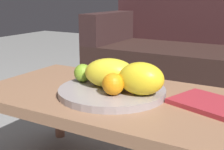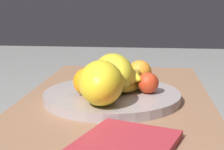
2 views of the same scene
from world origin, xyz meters
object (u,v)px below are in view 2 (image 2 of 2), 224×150
coffee_table (114,119)px  fruit_bowl (112,96)px  magazine (121,149)px  orange_front (87,82)px  melon_large_front (114,73)px  apple_left (122,70)px  banana_bunch (131,80)px  orange_left (140,72)px  melon_smaller_beside (101,83)px  apple_front (148,83)px

coffee_table → fruit_bowl: bearing=-166.4°
coffee_table → magazine: 0.31m
coffee_table → orange_front: 0.13m
fruit_bowl → melon_large_front: melon_large_front is taller
apple_left → banana_bunch: bearing=17.5°
melon_large_front → magazine: melon_large_front is taller
fruit_bowl → orange_front: 0.09m
orange_left → banana_bunch: 0.08m
fruit_bowl → orange_front: (0.04, -0.07, 0.05)m
melon_smaller_beside → banana_bunch: (-0.15, 0.07, -0.03)m
banana_bunch → magazine: (0.38, 0.00, -0.05)m
apple_front → magazine: 0.35m
banana_bunch → apple_front: bearing=58.0°
melon_smaller_beside → orange_front: (-0.08, -0.05, -0.02)m
orange_front → magazine: size_ratio=0.31×
fruit_bowl → melon_large_front: size_ratio=2.10×
melon_large_front → banana_bunch: 0.06m
apple_front → coffee_table: bearing=-67.8°
apple_left → orange_left: bearing=57.7°
melon_large_front → apple_left: size_ratio=2.66×
apple_left → banana_bunch: (0.12, 0.04, -0.00)m
apple_front → melon_smaller_beside: bearing=-44.8°
fruit_bowl → orange_left: size_ratio=5.23×
coffee_table → melon_smaller_beside: bearing=-16.8°
apple_front → fruit_bowl: bearing=-92.4°
orange_left → apple_front: (0.11, 0.03, -0.01)m
melon_large_front → orange_left: size_ratio=2.49×
coffee_table → melon_large_front: bearing=-173.2°
apple_front → banana_bunch: same height
orange_front → apple_front: size_ratio=1.27×
magazine → apple_left: bearing=-156.7°
banana_bunch → apple_left: bearing=-162.5°
banana_bunch → magazine: bearing=0.2°
coffee_table → apple_front: bearing=112.2°
melon_large_front → orange_front: 0.09m
coffee_table → orange_front: (-0.00, -0.08, 0.11)m
melon_large_front → melon_smaller_beside: melon_smaller_beside is taller
apple_left → magazine: 0.50m
coffee_table → orange_left: size_ratio=14.57×
apple_front → magazine: bearing=-7.9°
fruit_bowl → melon_smaller_beside: melon_smaller_beside is taller
fruit_bowl → orange_front: size_ratio=5.15×
banana_bunch → orange_left: bearing=164.6°
fruit_bowl → magazine: bearing=9.1°
coffee_table → melon_large_front: 0.14m
orange_front → orange_left: orange_front is taller
apple_front → magazine: size_ratio=0.24×
orange_front → fruit_bowl: bearing=121.7°
melon_smaller_beside → magazine: 0.25m
apple_front → banana_bunch: 0.06m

